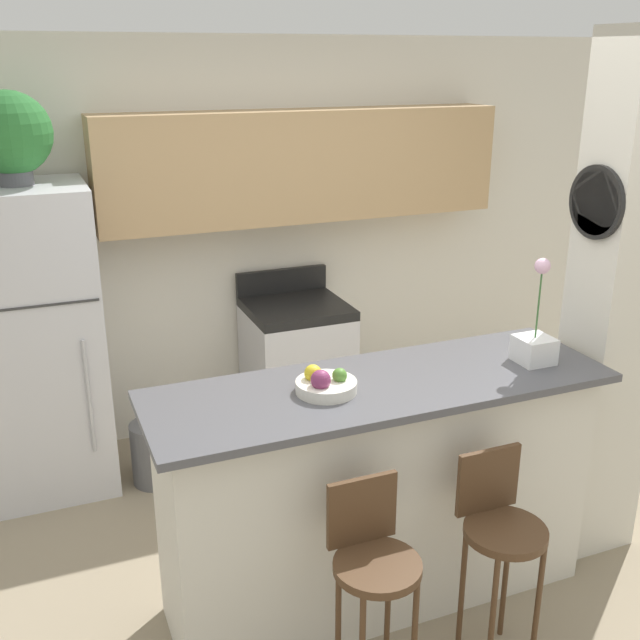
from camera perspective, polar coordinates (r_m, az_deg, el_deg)
The scene contains 12 objects.
ground_plane at distance 3.82m, azimuth 4.23°, elevation -19.96°, with size 14.00×14.00×0.00m, color gray.
wall_back at distance 4.91m, azimuth -4.05°, elevation 8.30°, with size 5.60×0.38×2.55m.
pillar_right at distance 3.85m, azimuth 21.50°, elevation 0.85°, with size 0.38×0.33×2.55m.
counter_bar at distance 3.49m, azimuth 4.45°, elevation -12.92°, with size 2.05×0.65×1.10m.
refrigerator at distance 4.52m, azimuth -20.69°, elevation -1.64°, with size 0.69×0.70×1.78m.
stove_range at distance 4.99m, azimuth -1.77°, elevation -3.67°, with size 0.63×0.61×1.07m.
bar_stool_left at distance 2.97m, azimuth 4.05°, elevation -18.17°, with size 0.33×0.33×0.93m.
bar_stool_right at distance 3.22m, azimuth 13.52°, elevation -15.39°, with size 0.33×0.33×0.93m.
potted_plant_on_fridge at distance 4.27m, azimuth -22.56°, elevation 12.91°, with size 0.43×0.43×0.48m.
orchid_vase at distance 3.53m, azimuth 16.05°, elevation -1.56°, with size 0.16×0.16×0.49m.
fruit_bowl at distance 3.12m, azimuth 0.37°, elevation -4.86°, with size 0.26×0.26×0.12m.
trash_bin at distance 4.63m, azimuth -12.46°, elevation -9.83°, with size 0.28×0.28×0.38m.
Camera 1 is at (-1.35, -2.62, 2.42)m, focal length 42.00 mm.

